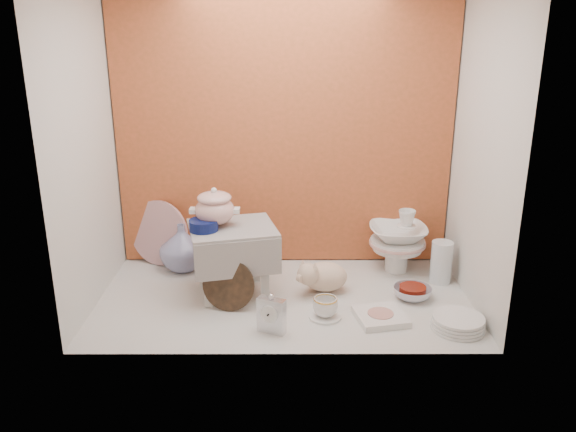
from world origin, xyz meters
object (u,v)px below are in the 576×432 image
Objects in this scene: step_stool at (233,260)px; crystal_bowl at (412,293)px; soup_tureen at (215,207)px; dinner_plate_stack at (458,323)px; blue_white_vase at (182,247)px; porcelain_tower at (398,240)px; plush_pig at (325,276)px; gold_rim_teacup at (325,307)px; mantel_clock at (271,313)px; floral_platter at (159,233)px.

step_stool reaches higher than crystal_bowl.
soup_tureen is 1.24m from dinner_plate_stack.
blue_white_vase reaches higher than crystal_bowl.
step_stool reaches higher than dinner_plate_stack.
step_stool is 1.17× the size of porcelain_tower.
soup_tureen is 0.67× the size of porcelain_tower.
soup_tureen reaches higher than step_stool.
gold_rim_teacup is at bearing -102.84° from plush_pig.
step_stool is at bearing 140.84° from mantel_clock.
floral_platter is at bearing 175.73° from porcelain_tower.
plush_pig is at bearing -1.02° from soup_tureen.
floral_platter reaches higher than crystal_bowl.
porcelain_tower is (-0.16, 0.63, 0.14)m from dinner_plate_stack.
dinner_plate_stack is 0.33m from crystal_bowl.
gold_rim_teacup is at bearing -36.69° from blue_white_vase.
dinner_plate_stack is (1.32, -0.65, -0.10)m from blue_white_vase.
porcelain_tower is (0.86, 0.27, -0.00)m from step_stool.
mantel_clock reaches higher than gold_rim_teacup.
mantel_clock is (0.64, -0.76, -0.09)m from floral_platter.
porcelain_tower is at bearing 3.29° from step_stool.
plush_pig reaches higher than crystal_bowl.
dinner_plate_stack is 0.67m from porcelain_tower.
dinner_plate_stack is at bearing -64.33° from crystal_bowl.
soup_tureen is at bearing 174.74° from crystal_bowl.
plush_pig is (0.76, -0.28, -0.05)m from blue_white_vase.
soup_tureen is (-0.08, 0.02, 0.27)m from step_stool.
soup_tureen is 0.98× the size of dinner_plate_stack.
blue_white_vase is 1.48m from dinner_plate_stack.
floral_platter is 1.30m from porcelain_tower.
step_stool is 0.47m from plush_pig.
soup_tureen is 0.61m from mantel_clock.
gold_rim_teacup is at bearing 52.52° from mantel_clock.
dinner_plate_stack is at bearing -43.04° from plush_pig.
mantel_clock reaches higher than plush_pig.
gold_rim_teacup is at bearing -35.51° from floral_platter.
porcelain_tower is (0.42, 0.53, 0.12)m from gold_rim_teacup.
dinner_plate_stack is (0.56, -0.37, -0.05)m from plush_pig.
porcelain_tower reaches higher than mantel_clock.
porcelain_tower is at bearing 23.30° from plush_pig.
dinner_plate_stack is (0.58, -0.10, -0.03)m from gold_rim_teacup.
blue_white_vase is 0.81m from plush_pig.
floral_platter is at bearing 151.41° from blue_white_vase.
step_stool is 0.53m from gold_rim_teacup.
plush_pig is at bearing -147.25° from porcelain_tower.
step_stool is at bearing -162.76° from porcelain_tower.
mantel_clock reaches higher than crystal_bowl.
floral_platter is 1.42× the size of blue_white_vase.
blue_white_vase is at bearing 163.11° from crystal_bowl.
floral_platter is at bearing 144.49° from gold_rim_teacup.
crystal_bowl is at bearing -18.55° from step_stool.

